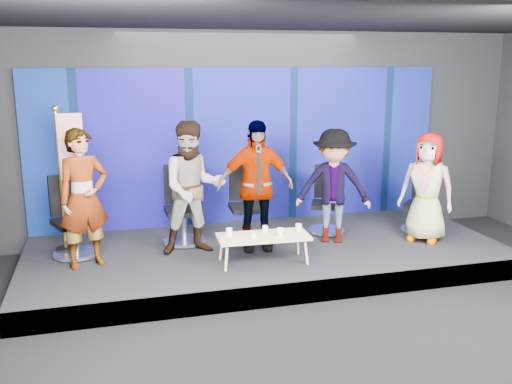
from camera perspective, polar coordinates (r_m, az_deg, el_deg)
ground at (r=6.53m, az=7.32°, el=-14.59°), size 10.00×10.00×0.00m
room_walls at (r=5.82m, az=8.01°, el=7.12°), size 10.02×8.02×3.51m
riser at (r=8.64m, az=1.00°, el=-6.35°), size 7.00×3.00×0.30m
backdrop at (r=9.66m, az=-1.36°, el=4.59°), size 7.00×0.08×2.60m
chair_a at (r=8.48m, az=-17.82°, el=-3.61°), size 0.84×0.84×1.15m
panelist_a at (r=7.87m, az=-16.84°, el=-0.63°), size 0.80×0.67×1.87m
chair_b at (r=8.73m, az=-7.29°, el=-2.56°), size 0.68×0.68×1.17m
panelist_b at (r=8.12m, az=-6.30°, el=0.39°), size 0.94×0.74×1.90m
chair_c at (r=8.85m, az=-0.90°, el=-2.24°), size 0.70×0.70×1.17m
panelist_c at (r=8.23m, az=-0.06°, el=0.64°), size 1.14×0.53×1.90m
chair_d at (r=9.27m, az=7.09°, el=-1.85°), size 0.79×0.79×1.07m
panelist_d at (r=8.66m, az=7.75°, el=0.58°), size 1.28×1.04×1.73m
chair_e at (r=9.61m, az=16.16°, el=-1.82°), size 0.82×0.82×1.03m
panelist_e at (r=9.01m, az=16.71°, el=0.42°), size 0.95×0.96×1.67m
coffee_table at (r=7.81m, az=0.75°, el=-4.57°), size 1.28×0.59×0.39m
mug_a at (r=7.79m, az=-2.70°, el=-4.01°), size 0.09×0.09×0.10m
mug_b at (r=7.66m, az=-0.22°, el=-4.34°), size 0.07×0.07×0.09m
mug_c at (r=7.92m, az=0.92°, el=-3.72°), size 0.08×0.08×0.09m
mug_d at (r=7.78m, az=2.44°, el=-4.01°), size 0.09×0.09×0.11m
mug_e at (r=8.01m, az=4.28°, el=-3.55°), size 0.09×0.09×0.10m
flag_stand at (r=8.41m, az=-18.27°, el=1.47°), size 0.49×0.28×2.13m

